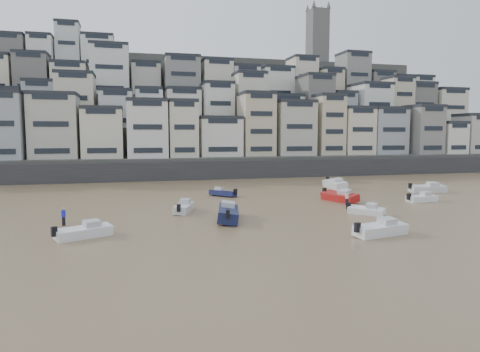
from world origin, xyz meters
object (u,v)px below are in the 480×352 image
object	(u,v)px
boat_e	(340,195)
boat_g	(428,187)
boat_c	(228,211)
boat_d	(422,197)
boat_i	(335,183)
boat_a	(381,227)
person_pink	(347,198)
boat_h	(223,192)
boat_b	(366,209)
person_blue	(63,217)
boat_j	(84,230)
boat_f	(184,206)

from	to	relation	value
boat_e	boat_g	xyz separation A→B (m)	(16.64, 4.30, 0.01)
boat_c	boat_d	bearing A→B (deg)	-65.99
boat_c	boat_i	world-z (taller)	boat_c
boat_a	person_pink	bearing A→B (deg)	59.60
boat_h	boat_i	xyz separation A→B (m)	(19.22, 3.93, 0.30)
person_pink	boat_d	bearing A→B (deg)	0.11
boat_b	person_blue	world-z (taller)	person_blue
boat_b	boat_h	distance (m)	21.20
boat_a	boat_j	distance (m)	25.29
boat_c	boat_i	xyz separation A→B (m)	(22.23, 20.41, -0.03)
boat_h	person_pink	xyz separation A→B (m)	(13.15, -11.26, 0.27)
boat_g	boat_h	bearing A→B (deg)	178.99
boat_h	boat_i	world-z (taller)	boat_i
boat_a	person_blue	xyz separation A→B (m)	(-27.08, 11.15, 0.12)
boat_f	boat_g	size ratio (longest dim) A/B	0.86
boat_c	boat_f	distance (m)	6.85
boat_c	boat_f	size ratio (longest dim) A/B	1.34
boat_c	person_blue	xyz separation A→B (m)	(-15.81, 1.41, -0.05)
boat_a	boat_g	world-z (taller)	boat_g
boat_b	person_blue	distance (m)	31.10
boat_f	boat_j	bearing A→B (deg)	155.75
boat_e	boat_g	distance (m)	17.19
boat_c	person_blue	distance (m)	15.88
boat_d	boat_h	distance (m)	26.38
boat_g	person_blue	xyz separation A→B (m)	(-49.15, -11.03, 0.07)
boat_c	person_pink	bearing A→B (deg)	-59.12
boat_g	boat_j	bearing A→B (deg)	-153.80
boat_d	boat_a	bearing A→B (deg)	-143.50
boat_e	person_pink	world-z (taller)	person_pink
person_pink	boat_j	bearing A→B (deg)	-162.27
boat_b	boat_h	world-z (taller)	boat_h
boat_h	boat_e	bearing A→B (deg)	-164.83
boat_a	person_pink	distance (m)	15.74
boat_d	boat_h	size ratio (longest dim) A/B	1.06
boat_e	boat_i	world-z (taller)	boat_i
boat_h	person_pink	world-z (taller)	person_pink
boat_d	boat_j	size ratio (longest dim) A/B	0.92
boat_i	person_pink	world-z (taller)	boat_i
person_blue	person_pink	distance (m)	32.20
boat_c	person_pink	world-z (taller)	boat_c
boat_f	person_blue	bearing A→B (deg)	129.47
boat_f	person_pink	size ratio (longest dim) A/B	2.92
boat_b	person_blue	xyz separation A→B (m)	(-31.01, 2.28, 0.30)
boat_d	boat_i	xyz separation A→B (m)	(-4.65, 15.17, 0.26)
boat_d	boat_j	world-z (taller)	boat_j
boat_e	boat_j	world-z (taller)	boat_e
boat_c	boat_e	xyz separation A→B (m)	(16.70, 8.14, -0.14)
boat_a	boat_g	distance (m)	31.30
boat_j	person_blue	distance (m)	6.14
boat_d	boat_i	distance (m)	15.87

